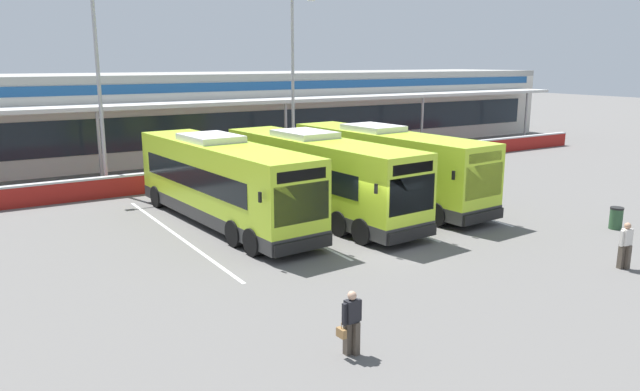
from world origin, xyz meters
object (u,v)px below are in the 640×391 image
(pedestrian_child, at_px, (626,244))
(pedestrian_with_handbag, at_px, (351,321))
(coach_bus_leftmost, at_px, (222,183))
(coach_bus_centre, at_px, (385,167))
(lamp_post_west, at_px, (98,73))
(lamp_post_centre, at_px, (293,71))
(litter_bin, at_px, (616,218))
(coach_bus_left_centre, at_px, (317,177))

(pedestrian_child, bearing_deg, pedestrian_with_handbag, -179.54)
(coach_bus_leftmost, bearing_deg, coach_bus_centre, -3.88)
(coach_bus_leftmost, distance_m, pedestrian_child, 15.64)
(coach_bus_centre, bearing_deg, lamp_post_west, 137.89)
(coach_bus_centre, distance_m, pedestrian_with_handbag, 16.14)
(coach_bus_centre, bearing_deg, lamp_post_centre, 83.56)
(coach_bus_centre, height_order, litter_bin, coach_bus_centre)
(coach_bus_left_centre, distance_m, coach_bus_centre, 4.24)
(coach_bus_left_centre, relative_size, lamp_post_west, 1.12)
(pedestrian_child, bearing_deg, lamp_post_centre, 88.76)
(coach_bus_left_centre, relative_size, pedestrian_child, 7.59)
(coach_bus_centre, distance_m, pedestrian_child, 12.12)
(coach_bus_leftmost, distance_m, coach_bus_centre, 8.41)
(coach_bus_left_centre, xyz_separation_m, coach_bus_centre, (4.22, 0.41, 0.00))
(pedestrian_child, distance_m, lamp_post_centre, 24.11)
(coach_bus_leftmost, relative_size, coach_bus_centre, 1.00)
(coach_bus_leftmost, xyz_separation_m, coach_bus_centre, (8.39, -0.57, 0.00))
(litter_bin, bearing_deg, lamp_post_west, 130.62)
(pedestrian_with_handbag, bearing_deg, coach_bus_left_centre, 61.58)
(pedestrian_child, bearing_deg, coach_bus_centre, 93.70)
(pedestrian_child, height_order, litter_bin, pedestrian_child)
(coach_bus_centre, relative_size, litter_bin, 13.22)
(coach_bus_leftmost, relative_size, coach_bus_left_centre, 1.00)
(coach_bus_left_centre, height_order, lamp_post_west, lamp_post_west)
(lamp_post_centre, relative_size, litter_bin, 11.83)
(pedestrian_with_handbag, distance_m, pedestrian_child, 11.36)
(lamp_post_west, bearing_deg, coach_bus_centre, -42.11)
(coach_bus_leftmost, relative_size, litter_bin, 13.22)
(coach_bus_left_centre, xyz_separation_m, pedestrian_with_handbag, (-6.36, -11.74, -0.93))
(coach_bus_centre, bearing_deg, pedestrian_child, -86.30)
(pedestrian_with_handbag, bearing_deg, pedestrian_child, 0.46)
(coach_bus_centre, relative_size, pedestrian_with_handbag, 7.59)
(coach_bus_centre, xyz_separation_m, pedestrian_with_handbag, (-10.58, -12.16, -0.93))
(coach_bus_leftmost, xyz_separation_m, lamp_post_centre, (9.68, 10.86, 4.50))
(lamp_post_west, bearing_deg, coach_bus_leftmost, -73.99)
(pedestrian_with_handbag, relative_size, pedestrian_child, 1.00)
(coach_bus_left_centre, distance_m, lamp_post_west, 13.30)
(litter_bin, bearing_deg, coach_bus_left_centre, 137.73)
(pedestrian_with_handbag, xyz_separation_m, pedestrian_child, (11.36, 0.09, 0.02))
(coach_bus_leftmost, relative_size, lamp_post_west, 1.12)
(pedestrian_with_handbag, xyz_separation_m, lamp_post_west, (-0.53, 22.20, 5.43))
(lamp_post_west, distance_m, litter_bin, 25.73)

